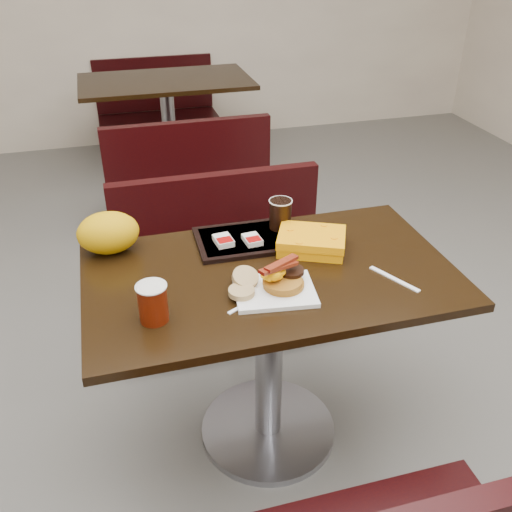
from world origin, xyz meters
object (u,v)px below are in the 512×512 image
object	(u,v)px
platter	(275,291)
paper_bag	(108,233)
table_far	(169,131)
coffee_cup_near	(153,303)
bench_near_n	(226,263)
fork	(240,307)
clamshell	(311,242)
bench_far_n	(158,106)
tray	(245,240)
coffee_cup_far	(280,214)
table_near	(269,359)
pancake_stack	(284,282)
hashbrown_sleeve_left	(223,241)
knife	(394,279)
bench_far_s	(185,168)
hashbrown_sleeve_right	(252,240)

from	to	relation	value
platter	paper_bag	world-z (taller)	paper_bag
table_far	coffee_cup_near	world-z (taller)	coffee_cup_near
bench_near_n	fork	distance (m)	0.96
fork	clamshell	size ratio (longest dim) A/B	0.55
bench_far_n	paper_bag	xyz separation A→B (m)	(-0.50, -3.03, 0.46)
fork	clamshell	bearing A→B (deg)	11.05
table_far	paper_bag	bearing A→B (deg)	-102.01
coffee_cup_near	tray	distance (m)	0.52
bench_near_n	tray	size ratio (longest dim) A/B	2.90
coffee_cup_far	coffee_cup_near	bearing A→B (deg)	-141.09
coffee_cup_near	clamshell	distance (m)	0.63
table_near	pancake_stack	xyz separation A→B (m)	(0.01, -0.11, 0.40)
pancake_stack	hashbrown_sleeve_left	bearing A→B (deg)	111.91
platter	knife	size ratio (longest dim) A/B	1.29
platter	coffee_cup_far	distance (m)	0.40
table_far	bench_far_s	size ratio (longest dim) A/B	1.20
tray	paper_bag	size ratio (longest dim) A/B	1.64
bench_far_s	coffee_cup_far	world-z (taller)	coffee_cup_far
pancake_stack	hashbrown_sleeve_right	world-z (taller)	pancake_stack
bench_near_n	hashbrown_sleeve_left	world-z (taller)	hashbrown_sleeve_left
bench_far_s	fork	bearing A→B (deg)	-93.99
paper_bag	fork	bearing A→B (deg)	-51.29
coffee_cup_near	hashbrown_sleeve_right	distance (m)	0.51
bench_far_n	pancake_stack	bearing A→B (deg)	-89.84
bench_far_n	knife	size ratio (longest dim) A/B	5.29
coffee_cup_far	clamshell	xyz separation A→B (m)	(0.07, -0.15, -0.04)
table_near	hashbrown_sleeve_right	world-z (taller)	hashbrown_sleeve_right
bench_far_n	knife	xyz separation A→B (m)	(0.37, -3.45, 0.39)
knife	bench_far_s	bearing A→B (deg)	164.03
knife	hashbrown_sleeve_right	world-z (taller)	hashbrown_sleeve_right
platter	paper_bag	size ratio (longest dim) A/B	1.17
platter	knife	distance (m)	0.39
coffee_cup_near	clamshell	xyz separation A→B (m)	(0.57, 0.26, -0.03)
hashbrown_sleeve_left	knife	bearing A→B (deg)	-42.01
bench_near_n	table_far	world-z (taller)	table_far
bench_far_n	table_far	bearing A→B (deg)	-90.00
paper_bag	hashbrown_sleeve_right	bearing A→B (deg)	-11.34
tray	coffee_cup_far	bearing A→B (deg)	16.73
bench_far_n	fork	world-z (taller)	fork
bench_far_n	coffee_cup_near	size ratio (longest dim) A/B	8.55
bench_near_n	hashbrown_sleeve_left	distance (m)	0.66
coffee_cup_near	fork	world-z (taller)	coffee_cup_near
fork	coffee_cup_near	bearing A→B (deg)	149.02
pancake_stack	fork	size ratio (longest dim) A/B	1.03
fork	paper_bag	world-z (taller)	paper_bag
table_near	tray	distance (m)	0.44
bench_near_n	tray	xyz separation A→B (m)	(-0.03, -0.49, 0.40)
table_near	paper_bag	bearing A→B (deg)	151.13
coffee_cup_far	table_far	bearing A→B (deg)	92.74
table_far	bench_far_n	xyz separation A→B (m)	(0.00, 0.70, -0.02)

